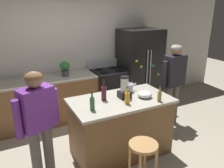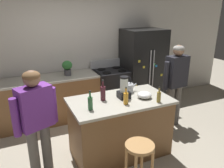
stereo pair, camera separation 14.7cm
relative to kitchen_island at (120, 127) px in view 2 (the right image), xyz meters
The scene contains 17 objects.
ground_plane 0.47m from the kitchen_island, ahead, with size 14.00×14.00×0.00m, color #B2A893.
back_wall 2.14m from the kitchen_island, 90.00° to the left, with size 8.00×0.10×2.70m, color silver.
kitchen_island is the anchor object (origin of this frame).
back_counter_run 1.74m from the kitchen_island, 117.30° to the left, with size 2.00×0.64×0.93m.
refrigerator 2.04m from the kitchen_island, 48.75° to the left, with size 0.90×0.73×1.78m.
stove_range 1.62m from the kitchen_island, 70.36° to the left, with size 0.76×0.65×1.11m.
person_by_island_left 1.32m from the kitchen_island, behind, with size 0.58×0.35×1.55m.
person_by_sink_right 1.48m from the kitchen_island, 15.49° to the left, with size 0.60×0.25×1.60m.
bar_stool 0.83m from the kitchen_island, 99.37° to the right, with size 0.36×0.36×0.68m.
potted_plant 1.73m from the kitchen_island, 105.05° to the left, with size 0.20×0.20×0.30m.
blender_appliance 0.61m from the kitchen_island, 24.57° to the left, with size 0.17×0.17×0.34m.
bottle_olive_oil 0.78m from the kitchen_island, 163.81° to the right, with size 0.07×0.07×0.28m.
bottle_vinegar 0.79m from the kitchen_island, 34.06° to the right, with size 0.06×0.06×0.24m.
bottle_soda 0.58m from the kitchen_island, 88.65° to the right, with size 0.07×0.07×0.26m.
bottle_wine 0.63m from the kitchen_island, 160.68° to the left, with size 0.08×0.08×0.32m.
mixing_bowl 0.64m from the kitchen_island, 15.12° to the right, with size 0.22×0.22×0.10m, color white.
tea_kettle 0.64m from the kitchen_island, 44.12° to the left, with size 0.28×0.20×0.27m.
Camera 2 is at (-1.40, -2.79, 2.26)m, focal length 36.19 mm.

